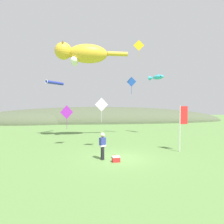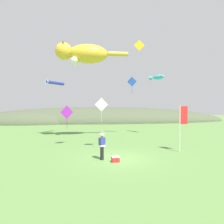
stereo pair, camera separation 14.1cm
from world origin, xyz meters
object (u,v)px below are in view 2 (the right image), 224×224
object	(u,v)px
festival_banner_pole	(182,122)
kite_diamond_blue	(132,82)
kite_spool	(113,156)
picnic_cooler	(115,159)
kite_giant_cat	(83,54)
kite_diamond_white	(101,105)
kite_diamond_violet	(67,112)
festival_attendant	(102,145)
kite_fish_windsock	(157,77)
kite_diamond_gold	(139,45)
kite_tube_streamer	(55,83)

from	to	relation	value
festival_banner_pole	kite_diamond_blue	size ratio (longest dim) A/B	1.72
kite_spool	festival_banner_pole	size ratio (longest dim) A/B	0.07
picnic_cooler	kite_giant_cat	size ratio (longest dim) A/B	0.07
picnic_cooler	kite_diamond_white	bearing A→B (deg)	100.12
kite_spool	kite_diamond_white	size ratio (longest dim) A/B	0.12
kite_diamond_violet	festival_attendant	bearing A→B (deg)	-59.56
kite_spool	kite_giant_cat	distance (m)	12.13
kite_diamond_violet	kite_diamond_blue	bearing A→B (deg)	39.62
festival_banner_pole	kite_fish_windsock	xyz separation A→B (m)	(0.84, 8.62, 4.66)
kite_diamond_white	kite_diamond_gold	world-z (taller)	kite_diamond_gold
kite_fish_windsock	kite_diamond_white	distance (m)	10.39
kite_diamond_blue	kite_diamond_white	distance (m)	8.89
kite_giant_cat	kite_diamond_white	distance (m)	7.50
festival_attendant	kite_diamond_blue	bearing A→B (deg)	68.93
picnic_cooler	kite_tube_streamer	bearing A→B (deg)	116.14
kite_spool	kite_diamond_blue	size ratio (longest dim) A/B	0.12
festival_attendant	kite_diamond_white	bearing A→B (deg)	87.99
festival_banner_pole	kite_fish_windsock	distance (m)	9.84
kite_tube_streamer	kite_diamond_gold	world-z (taller)	kite_diamond_gold
kite_giant_cat	picnic_cooler	bearing A→B (deg)	-74.77
kite_spool	picnic_cooler	bearing A→B (deg)	-86.56
festival_attendant	kite_diamond_blue	size ratio (longest dim) A/B	0.85
kite_spool	festival_attendant	bearing A→B (deg)	-149.88
kite_tube_streamer	festival_banner_pole	bearing A→B (deg)	-40.69
kite_giant_cat	kite_fish_windsock	world-z (taller)	kite_giant_cat
kite_fish_windsock	kite_diamond_blue	xyz separation A→B (m)	(-2.96, 0.48, -0.53)
kite_diamond_white	picnic_cooler	bearing A→B (deg)	-79.88
picnic_cooler	kite_tube_streamer	xyz separation A→B (m)	(-5.90, 12.03, 6.15)
kite_tube_streamer	kite_diamond_gold	distance (m)	10.77
festival_attendant	kite_diamond_white	size ratio (longest dim) A/B	0.88
kite_fish_windsock	kite_diamond_violet	size ratio (longest dim) A/B	0.95
festival_banner_pole	kite_diamond_blue	world-z (taller)	kite_diamond_blue
kite_fish_windsock	kite_diamond_violet	xyz separation A→B (m)	(-10.02, -5.36, -4.01)
kite_tube_streamer	kite_diamond_gold	bearing A→B (deg)	-13.52
kite_giant_cat	kite_tube_streamer	world-z (taller)	kite_giant_cat
festival_attendant	kite_giant_cat	size ratio (longest dim) A/B	0.23
festival_banner_pole	kite_diamond_violet	world-z (taller)	kite_diamond_violet
picnic_cooler	festival_banner_pole	world-z (taller)	festival_banner_pole
picnic_cooler	kite_tube_streamer	size ratio (longest dim) A/B	0.20
kite_diamond_white	kite_giant_cat	bearing A→B (deg)	109.19
festival_attendant	kite_diamond_white	xyz separation A→B (m)	(0.12, 3.38, 2.71)
kite_diamond_white	kite_diamond_gold	xyz separation A→B (m)	(4.51, 5.72, 6.70)
festival_banner_pole	kite_diamond_gold	world-z (taller)	kite_diamond_gold
picnic_cooler	kite_diamond_blue	size ratio (longest dim) A/B	0.25
picnic_cooler	kite_diamond_gold	xyz separation A→B (m)	(3.80, 9.70, 10.18)
festival_attendant	kite_tube_streamer	xyz separation A→B (m)	(-5.08, 11.44, 5.37)
kite_fish_windsock	kite_diamond_gold	xyz separation A→B (m)	(-2.49, -1.20, 3.35)
kite_diamond_gold	kite_diamond_violet	size ratio (longest dim) A/B	1.00
picnic_cooler	kite_diamond_blue	world-z (taller)	kite_diamond_blue
festival_attendant	kite_tube_streamer	world-z (taller)	kite_tube_streamer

